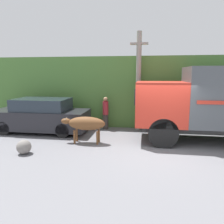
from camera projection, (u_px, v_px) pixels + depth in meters
ground_plane at (161, 150)px, 8.43m from camera, size 60.00×60.00×0.00m
hillside_embankment at (156, 90)px, 13.96m from camera, size 32.00×5.18×3.84m
building_backdrop at (59, 100)px, 13.79m from camera, size 5.40×2.70×2.61m
cargo_truck at (223, 101)px, 9.06m from camera, size 6.89×2.34×3.20m
brown_cow at (86, 124)px, 9.22m from camera, size 1.92×0.57×1.14m
parked_suv at (41, 116)px, 11.01m from camera, size 4.80×1.87×1.70m
pedestrian_on_hill at (106, 111)px, 11.49m from camera, size 0.34×0.34×1.73m
utility_pole at (138, 80)px, 11.17m from camera, size 0.90×0.26×5.01m
roadside_rock at (24, 147)px, 8.02m from camera, size 0.53×0.53×0.53m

